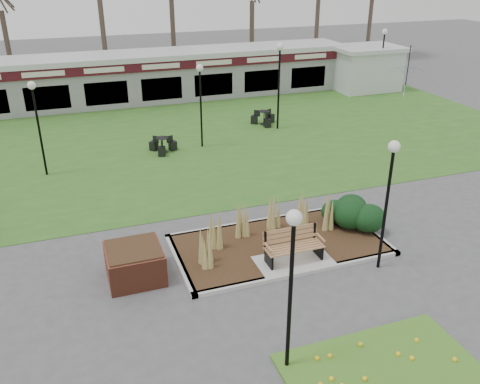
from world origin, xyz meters
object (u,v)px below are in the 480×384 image
object	(u,v)px
food_pavilion	(157,76)
lamp_post_far_left	(35,108)
patio_umbrella	(406,82)
park_bench	(293,245)
lamp_post_near_left	(292,258)
lamp_post_mid_left	(200,88)
lamp_post_mid_right	(279,67)
lamp_post_far_right	(383,47)
brick_planter	(135,263)
lamp_post_near_right	(390,178)
bistro_set_c	(264,120)
bistro_set_b	(163,147)
service_hut	(365,68)

from	to	relation	value
food_pavilion	lamp_post_far_left	xyz separation A→B (m)	(-6.66, -10.41, 1.32)
food_pavilion	patio_umbrella	world-z (taller)	food_pavilion
park_bench	lamp_post_near_left	xyz separation A→B (m)	(-1.87, -3.75, 2.20)
lamp_post_mid_left	lamp_post_mid_right	bearing A→B (deg)	16.81
lamp_post_far_right	patio_umbrella	xyz separation A→B (m)	(-0.99, -4.00, -1.32)
food_pavilion	lamp_post_near_left	xyz separation A→B (m)	(-1.87, -23.46, 1.31)
brick_planter	lamp_post_far_left	size ratio (longest dim) A/B	0.39
park_bench	lamp_post_far_right	distance (m)	21.96
park_bench	food_pavilion	world-z (taller)	food_pavilion
lamp_post_near_right	bistro_set_c	world-z (taller)	lamp_post_near_right
brick_planter	lamp_post_mid_left	xyz separation A→B (m)	(4.63, 9.69, 2.31)
lamp_post_far_right	bistro_set_b	world-z (taller)	lamp_post_far_right
lamp_post_near_left	food_pavilion	bearing A→B (deg)	85.44
lamp_post_mid_left	lamp_post_far_left	distance (m)	6.98
brick_planter	service_hut	distance (m)	24.71
lamp_post_near_right	patio_umbrella	bearing A→B (deg)	51.99
lamp_post_far_right	patio_umbrella	distance (m)	4.33
lamp_post_far_right	bistro_set_c	world-z (taller)	lamp_post_far_right
lamp_post_mid_left	lamp_post_far_right	xyz separation A→B (m)	(13.77, 6.31, 0.14)
food_pavilion	lamp_post_mid_right	distance (m)	9.35
brick_planter	patio_umbrella	size ratio (longest dim) A/B	0.59
lamp_post_far_right	patio_umbrella	world-z (taller)	lamp_post_far_right
park_bench	lamp_post_far_left	distance (m)	11.65
lamp_post_near_right	lamp_post_far_left	world-z (taller)	lamp_post_far_left
park_bench	lamp_post_mid_right	world-z (taller)	lamp_post_mid_right
brick_planter	bistro_set_b	xyz separation A→B (m)	(2.75, 9.56, -0.23)
lamp_post_mid_right	patio_umbrella	xyz separation A→B (m)	(8.36, 0.98, -1.54)
lamp_post_near_right	patio_umbrella	world-z (taller)	lamp_post_near_right
food_pavilion	bistro_set_b	xyz separation A→B (m)	(-1.65, -9.40, -1.23)
lamp_post_near_right	lamp_post_far_right	bearing A→B (deg)	56.51
lamp_post_near_left	lamp_post_near_right	size ratio (longest dim) A/B	1.00
brick_planter	bistro_set_c	distance (m)	14.74
food_pavilion	bistro_set_c	bearing A→B (deg)	-58.80
bistro_set_c	brick_planter	bearing A→B (deg)	-125.97
lamp_post_mid_left	bistro_set_c	distance (m)	5.25
bistro_set_b	service_hut	bearing A→B (deg)	26.14
park_bench	lamp_post_mid_right	xyz separation A→B (m)	(4.65, 11.78, 2.56)
lamp_post_mid_right	service_hut	bearing A→B (deg)	34.02
park_bench	lamp_post_near_left	distance (m)	4.73
lamp_post_mid_right	patio_umbrella	world-z (taller)	lamp_post_mid_right
lamp_post_mid_left	lamp_post_far_left	bearing A→B (deg)	-170.66
patio_umbrella	lamp_post_near_left	bearing A→B (deg)	-132.04
park_bench	lamp_post_near_left	bearing A→B (deg)	-116.53
lamp_post_near_right	brick_planter	bearing A→B (deg)	164.79
brick_planter	lamp_post_near_right	distance (m)	7.24
patio_umbrella	service_hut	bearing A→B (deg)	84.35
bistro_set_c	patio_umbrella	xyz separation A→B (m)	(8.75, 0.07, 1.34)
bistro_set_b	lamp_post_near_left	bearing A→B (deg)	-90.90
brick_planter	food_pavilion	size ratio (longest dim) A/B	0.06
bistro_set_b	lamp_post_mid_left	bearing A→B (deg)	3.81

